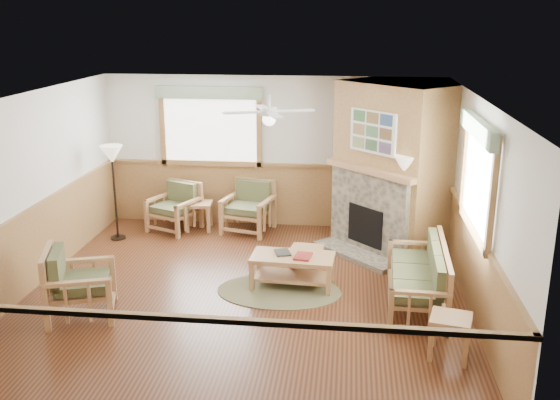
# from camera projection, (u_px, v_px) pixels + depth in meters

# --- Properties ---
(floor) EXTENTS (6.00, 6.00, 0.01)m
(floor) POSITION_uv_depth(u_px,v_px,m) (246.00, 293.00, 8.65)
(floor) COLOR #4D2715
(floor) RESTS_ON ground
(ceiling) EXTENTS (6.00, 6.00, 0.01)m
(ceiling) POSITION_uv_depth(u_px,v_px,m) (242.00, 97.00, 7.88)
(ceiling) COLOR white
(ceiling) RESTS_ON floor
(wall_back) EXTENTS (6.00, 0.02, 2.70)m
(wall_back) POSITION_uv_depth(u_px,v_px,m) (272.00, 152.00, 11.12)
(wall_back) COLOR white
(wall_back) RESTS_ON floor
(wall_front) EXTENTS (6.00, 0.02, 2.70)m
(wall_front) POSITION_uv_depth(u_px,v_px,m) (186.00, 297.00, 5.41)
(wall_front) COLOR white
(wall_front) RESTS_ON floor
(wall_left) EXTENTS (0.02, 6.00, 2.70)m
(wall_left) POSITION_uv_depth(u_px,v_px,m) (30.00, 193.00, 8.59)
(wall_left) COLOR white
(wall_left) RESTS_ON floor
(wall_right) EXTENTS (0.02, 6.00, 2.70)m
(wall_right) POSITION_uv_depth(u_px,v_px,m) (476.00, 207.00, 7.94)
(wall_right) COLOR white
(wall_right) RESTS_ON floor
(wainscot) EXTENTS (6.00, 6.00, 1.10)m
(wainscot) POSITION_uv_depth(u_px,v_px,m) (245.00, 256.00, 8.49)
(wainscot) COLOR olive
(wainscot) RESTS_ON floor
(fireplace) EXTENTS (3.11, 3.11, 2.70)m
(fireplace) POSITION_uv_depth(u_px,v_px,m) (392.00, 168.00, 10.00)
(fireplace) COLOR olive
(fireplace) RESTS_ON floor
(window_back) EXTENTS (1.90, 0.16, 1.50)m
(window_back) POSITION_uv_depth(u_px,v_px,m) (209.00, 85.00, 10.87)
(window_back) COLOR white
(window_back) RESTS_ON wall_back
(window_right) EXTENTS (0.16, 1.90, 1.50)m
(window_right) POSITION_uv_depth(u_px,v_px,m) (485.00, 117.00, 7.42)
(window_right) COLOR white
(window_right) RESTS_ON wall_right
(ceiling_fan) EXTENTS (1.59, 1.59, 0.36)m
(ceiling_fan) POSITION_uv_depth(u_px,v_px,m) (269.00, 98.00, 8.14)
(ceiling_fan) COLOR white
(ceiling_fan) RESTS_ON ceiling
(sofa) EXTENTS (1.82, 0.82, 0.82)m
(sofa) POSITION_uv_depth(u_px,v_px,m) (417.00, 275.00, 8.20)
(sofa) COLOR tan
(sofa) RESTS_ON floor
(armchair_back_left) EXTENTS (0.99, 0.99, 0.84)m
(armchair_back_left) POSITION_uv_depth(u_px,v_px,m) (174.00, 207.00, 11.06)
(armchair_back_left) COLOR tan
(armchair_back_left) RESTS_ON floor
(armchair_back_right) EXTENTS (0.95, 0.95, 0.88)m
(armchair_back_right) POSITION_uv_depth(u_px,v_px,m) (248.00, 207.00, 10.99)
(armchair_back_right) COLOR tan
(armchair_back_right) RESTS_ON floor
(armchair_left) EXTENTS (1.02, 1.02, 0.91)m
(armchair_left) POSITION_uv_depth(u_px,v_px,m) (80.00, 282.00, 7.87)
(armchair_left) COLOR tan
(armchair_left) RESTS_ON floor
(coffee_table) EXTENTS (1.19, 0.65, 0.46)m
(coffee_table) POSITION_uv_depth(u_px,v_px,m) (293.00, 271.00, 8.80)
(coffee_table) COLOR tan
(coffee_table) RESTS_ON floor
(end_table_chairs) EXTENTS (0.48, 0.47, 0.50)m
(end_table_chairs) POSITION_uv_depth(u_px,v_px,m) (199.00, 216.00, 11.14)
(end_table_chairs) COLOR tan
(end_table_chairs) RESTS_ON floor
(end_table_sofa) EXTENTS (0.53, 0.52, 0.50)m
(end_table_sofa) POSITION_uv_depth(u_px,v_px,m) (450.00, 337.00, 6.97)
(end_table_sofa) COLOR tan
(end_table_sofa) RESTS_ON floor
(footstool) EXTENTS (0.51, 0.51, 0.41)m
(footstool) POSITION_uv_depth(u_px,v_px,m) (306.00, 261.00, 9.21)
(footstool) COLOR tan
(footstool) RESTS_ON floor
(braided_rug) EXTENTS (1.74, 1.74, 0.01)m
(braided_rug) POSITION_uv_depth(u_px,v_px,m) (279.00, 291.00, 8.68)
(braided_rug) COLOR brown
(braided_rug) RESTS_ON floor
(floor_lamp_left) EXTENTS (0.39, 0.39, 1.64)m
(floor_lamp_left) POSITION_uv_depth(u_px,v_px,m) (115.00, 193.00, 10.52)
(floor_lamp_left) COLOR black
(floor_lamp_left) RESTS_ON floor
(floor_lamp_right) EXTENTS (0.52, 0.52, 1.72)m
(floor_lamp_right) POSITION_uv_depth(u_px,v_px,m) (404.00, 210.00, 9.43)
(floor_lamp_right) COLOR black
(floor_lamp_right) RESTS_ON floor
(book_red) EXTENTS (0.26, 0.33, 0.03)m
(book_red) POSITION_uv_depth(u_px,v_px,m) (303.00, 255.00, 8.66)
(book_red) COLOR maroon
(book_red) RESTS_ON coffee_table
(book_dark) EXTENTS (0.28, 0.32, 0.03)m
(book_dark) POSITION_uv_depth(u_px,v_px,m) (283.00, 252.00, 8.81)
(book_dark) COLOR black
(book_dark) RESTS_ON coffee_table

